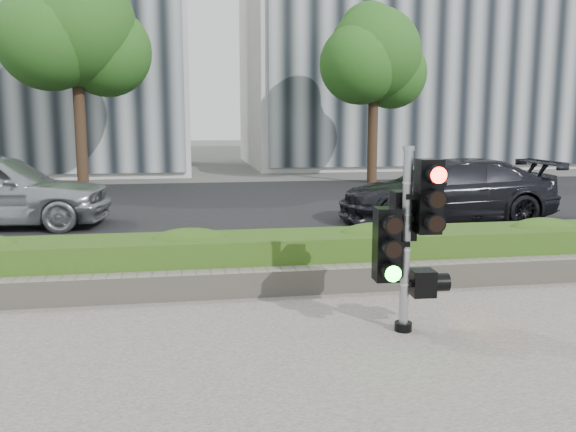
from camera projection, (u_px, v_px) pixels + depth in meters
The scene contains 10 objects.
ground at pixel (309, 347), 6.35m from camera, with size 120.00×120.00×0.00m, color #51514C.
road at pixel (234, 208), 16.08m from camera, with size 60.00×13.00×0.02m, color black.
curb at pixel (269, 269), 9.41m from camera, with size 60.00×0.25×0.12m, color gray.
stone_wall at pixel (281, 281), 8.17m from camera, with size 12.00×0.32×0.34m, color gray.
hedge at pixel (274, 258), 8.77m from camera, with size 12.00×1.00×0.68m, color #59892A.
building_right at pixel (421, 47), 31.54m from camera, with size 18.00×10.00×12.00m, color #B7B7B2.
tree_left at pixel (75, 31), 18.98m from camera, with size 4.61×4.03×7.34m.
tree_right at pixel (373, 58), 21.68m from camera, with size 4.10×3.58×6.53m.
traffic_signal at pixel (408, 230), 6.61m from camera, with size 0.71×0.53×2.04m.
car_dark at pixel (447, 191), 13.81m from camera, with size 2.00×4.93×1.43m, color black.
Camera 1 is at (-1.22, -5.93, 2.36)m, focal length 38.00 mm.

